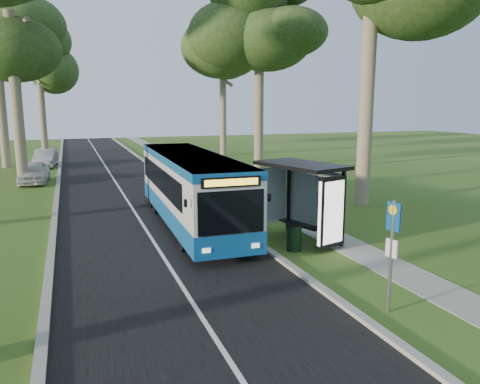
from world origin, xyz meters
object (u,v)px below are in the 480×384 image
Objects in this scene: car_silver at (45,158)px; bus_stop_sign at (392,244)px; litter_bin at (294,237)px; bus at (191,189)px; bus_shelter at (311,188)px; car_white at (34,172)px.

bus_stop_sign is at bearing -69.28° from car_silver.
car_silver is at bearing 108.50° from litter_bin.
car_silver is at bearing 107.77° from bus.
bus_shelter is at bearing 31.32° from litter_bin.
litter_bin is at bearing 78.15° from bus_stop_sign.
bus is 2.62× the size of car_silver.
car_white is at bearing 99.97° from bus_stop_sign.
litter_bin is 0.23× the size of car_white.
car_white is (-9.32, 18.49, 0.22)m from litter_bin.
car_white is at bearing 117.78° from bus.
bus_shelter reaches higher than litter_bin.
car_silver is (-8.96, 26.76, 0.23)m from litter_bin.
bus reaches higher than car_silver.
litter_bin is (0.03, 5.17, -1.23)m from bus_stop_sign.
car_white is (-6.85, 13.83, -0.84)m from bus.
bus is 10.13m from bus_stop_sign.
litter_bin is at bearing -164.66° from bus_shelter.
bus is 3.02× the size of bus_shelter.
bus is at bearing -59.90° from car_white.
car_silver reaches higher than litter_bin.
car_silver is (-9.85, 26.22, -1.34)m from bus_shelter.
bus_shelter is 1.89m from litter_bin.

